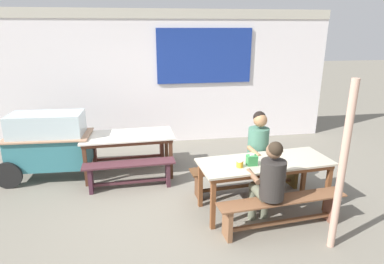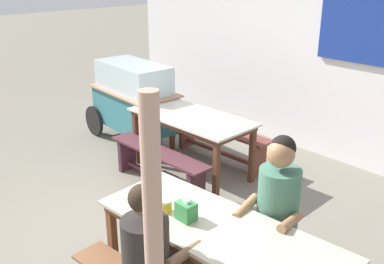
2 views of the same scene
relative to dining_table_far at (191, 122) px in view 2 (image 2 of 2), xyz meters
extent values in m
plane|color=slate|center=(0.75, -1.26, -0.67)|extent=(40.00, 40.00, 0.00)
cube|color=white|center=(0.75, 1.73, 0.68)|extent=(7.57, 0.12, 2.71)
cube|color=silver|center=(0.00, 0.00, 0.06)|extent=(1.60, 0.81, 0.03)
cube|color=#563220|center=(0.00, 0.00, 0.02)|extent=(1.52, 0.75, 0.06)
cube|color=#563220|center=(0.69, 0.34, -0.34)|extent=(0.06, 0.06, 0.66)
cube|color=#563220|center=(0.72, -0.29, -0.34)|extent=(0.06, 0.06, 0.66)
cube|color=#563220|center=(-0.72, 0.29, -0.34)|extent=(0.06, 0.06, 0.66)
cube|color=#563220|center=(-0.69, -0.34, -0.34)|extent=(0.06, 0.06, 0.66)
cube|color=#BFB69E|center=(1.93, -1.49, 0.06)|extent=(1.93, 0.88, 0.03)
cube|color=brown|center=(1.93, -1.49, 0.02)|extent=(1.84, 0.81, 0.06)
cube|color=brown|center=(1.05, -1.28, -0.34)|extent=(0.07, 0.07, 0.66)
cube|color=brown|center=(1.11, -1.86, -0.34)|extent=(0.07, 0.07, 0.66)
cube|color=brown|center=(-0.02, 0.54, -0.24)|extent=(1.53, 0.35, 0.02)
cube|color=brown|center=(0.62, 0.56, -0.46)|extent=(0.07, 0.25, 0.42)
cube|color=brown|center=(-0.66, 0.51, -0.46)|extent=(0.07, 0.25, 0.42)
cube|color=brown|center=(-0.02, 0.54, -0.57)|extent=(1.24, 0.09, 0.04)
cube|color=#4C282F|center=(0.02, -0.54, -0.24)|extent=(1.49, 0.33, 0.03)
cube|color=#46252F|center=(0.64, -0.51, -0.46)|extent=(0.07, 0.24, 0.42)
cube|color=#462332|center=(-0.60, -0.56, -0.46)|extent=(0.07, 0.24, 0.42)
cube|color=#4C282F|center=(0.02, -0.54, -0.57)|extent=(1.20, 0.09, 0.04)
cube|color=brown|center=(1.88, -0.96, -0.24)|extent=(1.88, 0.48, 0.02)
cube|color=brown|center=(1.07, -1.03, -0.46)|extent=(0.08, 0.27, 0.42)
cube|color=#33747D|center=(-1.33, 0.10, -0.18)|extent=(1.34, 0.70, 0.53)
cube|color=silver|center=(-1.33, 0.10, 0.29)|extent=(1.20, 0.63, 0.40)
cube|color=#A77E61|center=(-1.33, 0.10, 0.10)|extent=(1.42, 0.78, 0.02)
cylinder|color=black|center=(-1.92, 0.47, -0.45)|extent=(0.46, 0.07, 0.45)
cylinder|color=black|center=(-1.95, -0.23, -0.45)|extent=(0.46, 0.07, 0.45)
cylinder|color=#333333|center=(-0.73, 0.07, -0.56)|extent=(0.05, 0.05, 0.23)
cylinder|color=#3F3F3F|center=(-0.49, 0.06, -0.02)|extent=(0.06, 0.65, 0.04)
cylinder|color=#312D45|center=(1.97, -1.13, -0.18)|extent=(0.20, 0.40, 0.13)
cylinder|color=#312D45|center=(2.15, -1.09, -0.18)|extent=(0.20, 0.40, 0.13)
cylinder|color=#43735E|center=(2.02, -0.94, 0.10)|extent=(0.32, 0.32, 0.57)
sphere|color=#9A6E49|center=(2.03, -0.96, 0.52)|extent=(0.21, 0.21, 0.21)
sphere|color=black|center=(2.02, -0.93, 0.55)|extent=(0.19, 0.19, 0.19)
cylinder|color=#9A6E49|center=(1.88, -1.16, 0.09)|extent=(0.13, 0.31, 0.10)
cylinder|color=#9A6E49|center=(2.24, -1.08, 0.09)|extent=(0.13, 0.31, 0.11)
cylinder|color=#2B2725|center=(1.81, -2.04, 0.06)|extent=(0.31, 0.31, 0.50)
sphere|color=brown|center=(1.81, -2.02, 0.44)|extent=(0.20, 0.20, 0.20)
sphere|color=#2D2319|center=(1.81, -2.05, 0.48)|extent=(0.18, 0.18, 0.18)
cylinder|color=brown|center=(1.97, -1.85, 0.05)|extent=(0.10, 0.31, 0.08)
cylinder|color=brown|center=(1.62, -1.88, 0.05)|extent=(0.10, 0.31, 0.10)
cube|color=#338444|center=(1.70, -1.59, 0.15)|extent=(0.14, 0.11, 0.14)
cube|color=white|center=(1.70, -1.59, 0.23)|extent=(0.06, 0.03, 0.02)
cylinder|color=gold|center=(1.52, -1.63, 0.12)|extent=(0.09, 0.09, 0.08)
cylinder|color=white|center=(1.52, -1.63, 0.17)|extent=(0.08, 0.08, 0.02)
camera|label=1|loc=(0.24, -5.47, 1.86)|focal=30.42mm
camera|label=2|loc=(3.79, -3.45, 1.83)|focal=41.85mm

